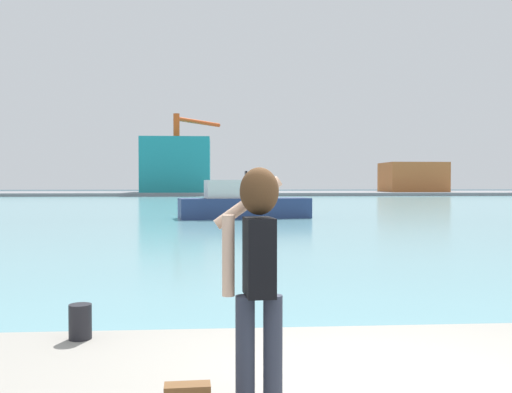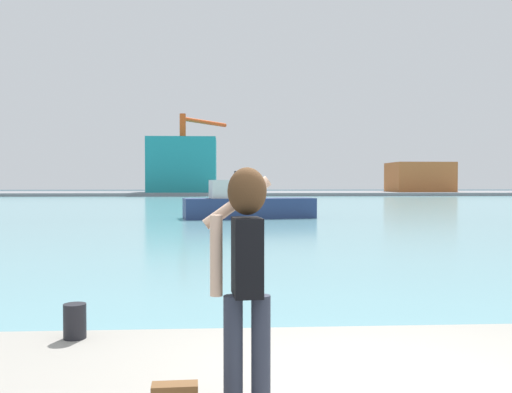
% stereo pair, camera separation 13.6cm
% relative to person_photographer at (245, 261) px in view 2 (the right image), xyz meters
% --- Properties ---
extents(ground_plane, '(220.00, 220.00, 0.00)m').
position_rel_person_photographer_xyz_m(ground_plane, '(0.93, 50.24, -1.63)').
color(ground_plane, '#334751').
extents(harbor_water, '(140.00, 100.00, 0.02)m').
position_rel_person_photographer_xyz_m(harbor_water, '(0.93, 52.24, -1.62)').
color(harbor_water, '#6BA8B2').
rests_on(harbor_water, ground_plane).
extents(far_shore_dock, '(140.00, 20.00, 0.51)m').
position_rel_person_photographer_xyz_m(far_shore_dock, '(0.93, 92.24, -1.38)').
color(far_shore_dock, gray).
rests_on(far_shore_dock, ground_plane).
extents(person_photographer, '(0.53, 0.55, 1.74)m').
position_rel_person_photographer_xyz_m(person_photographer, '(0.00, 0.00, 0.00)').
color(person_photographer, '#2D3342').
rests_on(person_photographer, quay_promenade).
extents(harbor_bollard, '(0.23, 0.23, 0.36)m').
position_rel_person_photographer_xyz_m(harbor_bollard, '(-1.71, 1.92, -0.88)').
color(harbor_bollard, black).
rests_on(harbor_bollard, quay_promenade).
extents(boat_moored, '(8.10, 3.44, 2.30)m').
position_rel_person_photographer_xyz_m(boat_moored, '(1.29, 29.93, -0.79)').
color(boat_moored, navy).
rests_on(boat_moored, harbor_water).
extents(warehouse_left, '(11.10, 11.87, 8.94)m').
position_rel_person_photographer_xyz_m(warehouse_left, '(-6.72, 91.35, 3.35)').
color(warehouse_left, teal).
rests_on(warehouse_left, far_shore_dock).
extents(warehouse_right, '(10.09, 8.64, 5.09)m').
position_rel_person_photographer_xyz_m(warehouse_right, '(34.35, 92.67, 1.42)').
color(warehouse_right, '#B26633').
rests_on(warehouse_right, far_shore_dock).
extents(port_crane, '(7.69, 10.87, 12.76)m').
position_rel_person_photographer_xyz_m(port_crane, '(-5.42, 89.67, 7.05)').
color(port_crane, '#D84C19').
rests_on(port_crane, far_shore_dock).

